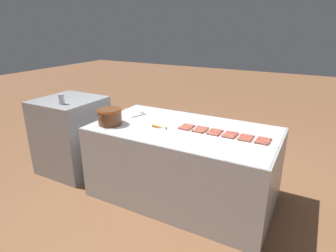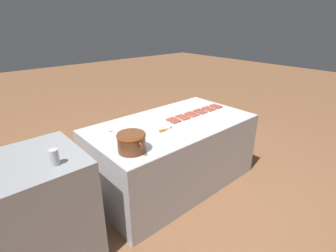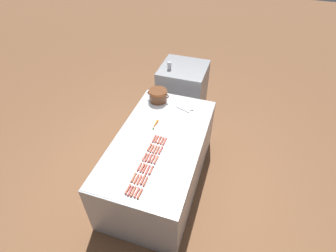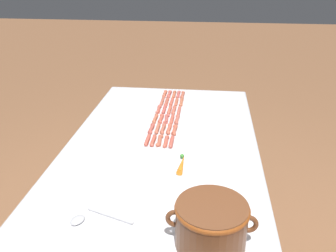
% 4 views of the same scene
% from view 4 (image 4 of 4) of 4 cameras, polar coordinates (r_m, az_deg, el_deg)
% --- Properties ---
extents(griddle_counter, '(1.10, 2.01, 0.84)m').
position_cam_4_polar(griddle_counter, '(2.33, -0.94, -12.17)').
color(griddle_counter, '#ADAFB5').
rests_on(griddle_counter, ground_plane).
extents(hot_dog_0, '(0.03, 0.14, 0.02)m').
position_cam_4_polar(hot_dog_0, '(2.85, 2.29, 4.85)').
color(hot_dog_0, '#B35640').
rests_on(hot_dog_0, griddle_counter).
extents(hot_dog_1, '(0.03, 0.14, 0.02)m').
position_cam_4_polar(hot_dog_1, '(2.70, 2.09, 3.70)').
color(hot_dog_1, '#B35D3F').
rests_on(hot_dog_1, griddle_counter).
extents(hot_dog_2, '(0.02, 0.14, 0.02)m').
position_cam_4_polar(hot_dog_2, '(2.55, 1.74, 2.44)').
color(hot_dog_2, '#B65747').
rests_on(hot_dog_2, griddle_counter).
extents(hot_dog_3, '(0.03, 0.14, 0.02)m').
position_cam_4_polar(hot_dog_3, '(2.41, 1.41, 1.02)').
color(hot_dog_3, '#B55847').
rests_on(hot_dog_3, griddle_counter).
extents(hot_dog_4, '(0.03, 0.14, 0.02)m').
position_cam_4_polar(hot_dog_4, '(2.26, 1.02, -0.63)').
color(hot_dog_4, '#B85740').
rests_on(hot_dog_4, griddle_counter).
extents(hot_dog_5, '(0.02, 0.14, 0.02)m').
position_cam_4_polar(hot_dog_5, '(2.12, 0.56, -2.47)').
color(hot_dog_5, '#B34F40').
rests_on(hot_dog_5, griddle_counter).
extents(hot_dog_6, '(0.03, 0.14, 0.02)m').
position_cam_4_polar(hot_dog_6, '(2.86, 1.63, 4.94)').
color(hot_dog_6, '#B64F47').
rests_on(hot_dog_6, griddle_counter).
extents(hot_dog_7, '(0.02, 0.14, 0.02)m').
position_cam_4_polar(hot_dog_7, '(2.71, 1.32, 3.78)').
color(hot_dog_7, '#B4583E').
rests_on(hot_dog_7, griddle_counter).
extents(hot_dog_8, '(0.03, 0.14, 0.02)m').
position_cam_4_polar(hot_dog_8, '(2.56, 0.92, 2.50)').
color(hot_dog_8, '#B85A47').
rests_on(hot_dog_8, griddle_counter).
extents(hot_dog_9, '(0.02, 0.14, 0.02)m').
position_cam_4_polar(hot_dog_9, '(2.41, 0.63, 1.07)').
color(hot_dog_9, '#B95240').
rests_on(hot_dog_9, griddle_counter).
extents(hot_dog_10, '(0.03, 0.14, 0.02)m').
position_cam_4_polar(hot_dog_10, '(2.27, 0.16, -0.47)').
color(hot_dog_10, '#BE5942').
rests_on(hot_dog_10, griddle_counter).
extents(hot_dog_11, '(0.03, 0.14, 0.02)m').
position_cam_4_polar(hot_dog_11, '(2.12, -0.32, -2.42)').
color(hot_dog_11, '#B95341').
rests_on(hot_dog_11, griddle_counter).
extents(hot_dog_12, '(0.03, 0.14, 0.02)m').
position_cam_4_polar(hot_dog_12, '(2.86, 0.96, 4.96)').
color(hot_dog_12, '#B95C3E').
rests_on(hot_dog_12, griddle_counter).
extents(hot_dog_13, '(0.03, 0.14, 0.02)m').
position_cam_4_polar(hot_dog_13, '(2.71, 0.57, 3.83)').
color(hot_dog_13, '#BF523F').
rests_on(hot_dog_13, griddle_counter).
extents(hot_dog_14, '(0.03, 0.14, 0.02)m').
position_cam_4_polar(hot_dog_14, '(2.56, 0.24, 2.53)').
color(hot_dog_14, '#BA5641').
rests_on(hot_dog_14, griddle_counter).
extents(hot_dog_15, '(0.03, 0.14, 0.02)m').
position_cam_4_polar(hot_dog_15, '(2.41, -0.24, 1.11)').
color(hot_dog_15, '#B25147').
rests_on(hot_dog_15, griddle_counter).
extents(hot_dog_16, '(0.03, 0.14, 0.02)m').
position_cam_4_polar(hot_dog_16, '(2.28, -0.77, -0.42)').
color(hot_dog_16, '#B05A44').
rests_on(hot_dog_16, griddle_counter).
extents(hot_dog_17, '(0.03, 0.14, 0.02)m').
position_cam_4_polar(hot_dog_17, '(2.13, -1.32, -2.28)').
color(hot_dog_17, '#B15941').
rests_on(hot_dog_17, griddle_counter).
extents(hot_dog_18, '(0.03, 0.14, 0.02)m').
position_cam_4_polar(hot_dog_18, '(2.87, 0.20, 4.99)').
color(hot_dog_18, '#B85247').
rests_on(hot_dog_18, griddle_counter).
extents(hot_dog_19, '(0.03, 0.14, 0.02)m').
position_cam_4_polar(hot_dog_19, '(2.71, -0.20, 3.79)').
color(hot_dog_19, '#B25340').
rests_on(hot_dog_19, griddle_counter).
extents(hot_dog_20, '(0.03, 0.14, 0.02)m').
position_cam_4_polar(hot_dog_20, '(2.57, -0.58, 2.62)').
color(hot_dog_20, '#BB4F46').
rests_on(hot_dog_20, griddle_counter).
extents(hot_dog_21, '(0.03, 0.14, 0.02)m').
position_cam_4_polar(hot_dog_21, '(2.42, -1.11, 1.14)').
color(hot_dog_21, '#BB5341').
rests_on(hot_dog_21, griddle_counter).
extents(hot_dog_22, '(0.02, 0.14, 0.02)m').
position_cam_4_polar(hot_dog_22, '(2.28, -1.64, -0.39)').
color(hot_dog_22, '#B15C44').
rests_on(hot_dog_22, griddle_counter).
extents(hot_dog_23, '(0.03, 0.14, 0.02)m').
position_cam_4_polar(hot_dog_23, '(2.13, -2.31, -2.26)').
color(hot_dog_23, '#B9523F').
rests_on(hot_dog_23, griddle_counter).
extents(hot_dog_24, '(0.03, 0.14, 0.02)m').
position_cam_4_polar(hot_dog_24, '(2.87, -0.51, 5.03)').
color(hot_dog_24, '#BC5A40').
rests_on(hot_dog_24, griddle_counter).
extents(hot_dog_25, '(0.02, 0.14, 0.02)m').
position_cam_4_polar(hot_dog_25, '(2.72, -0.91, 3.88)').
color(hot_dog_25, '#B05944').
rests_on(hot_dog_25, griddle_counter).
extents(hot_dog_26, '(0.03, 0.14, 0.02)m').
position_cam_4_polar(hot_dog_26, '(2.57, -1.47, 2.63)').
color(hot_dog_26, '#B65443').
rests_on(hot_dog_26, griddle_counter).
extents(hot_dog_27, '(0.03, 0.14, 0.02)m').
position_cam_4_polar(hot_dog_27, '(2.42, -2.00, 1.19)').
color(hot_dog_27, '#BA5D41').
rests_on(hot_dog_27, griddle_counter).
extents(hot_dog_28, '(0.03, 0.14, 0.02)m').
position_cam_4_polar(hot_dog_28, '(2.28, -2.61, -0.41)').
color(hot_dog_28, '#B45044').
rests_on(hot_dog_28, griddle_counter).
extents(hot_dog_29, '(0.02, 0.14, 0.02)m').
position_cam_4_polar(hot_dog_29, '(2.14, -3.22, -2.18)').
color(hot_dog_29, '#BD5140').
rests_on(hot_dog_29, griddle_counter).
extents(bean_pot, '(0.34, 0.27, 0.18)m').
position_cam_4_polar(bean_pot, '(1.38, 6.75, -14.71)').
color(bean_pot, brown).
rests_on(bean_pot, griddle_counter).
extents(serving_spoon, '(0.27, 0.13, 0.02)m').
position_cam_4_polar(serving_spoon, '(1.58, -12.26, -13.91)').
color(serving_spoon, '#B7B7BC').
rests_on(serving_spoon, griddle_counter).
extents(carrot, '(0.04, 0.18, 0.03)m').
position_cam_4_polar(carrot, '(1.89, 2.17, -5.88)').
color(carrot, orange).
rests_on(carrot, griddle_counter).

